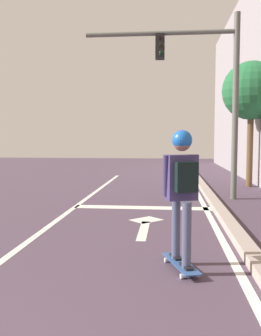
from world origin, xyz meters
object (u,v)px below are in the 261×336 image
skateboard (181,264)px  skater (182,180)px  roadside_tree (251,91)px  traffic_signal_mast (202,77)px

skateboard → skater: skater is taller
skater → roadside_tree: bearing=72.9°
skateboard → traffic_signal_mast: bearing=82.9°
traffic_signal_mast → roadside_tree: bearing=55.1°
roadside_tree → skater: bearing=-107.1°
roadside_tree → skateboard: bearing=-107.2°
skater → traffic_signal_mast: 6.01m
skateboard → roadside_tree: 9.12m
skateboard → traffic_signal_mast: 6.44m
traffic_signal_mast → roadside_tree: (1.85, 2.64, -0.08)m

